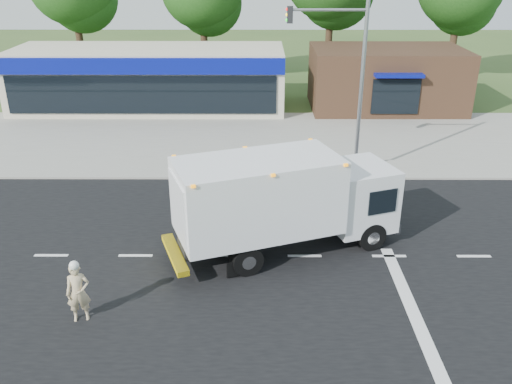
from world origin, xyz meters
TOP-DOWN VIEW (x-y plane):
  - ground at (0.00, 0.00)m, footprint 120.00×120.00m
  - road_asphalt at (0.00, 0.00)m, footprint 60.00×14.00m
  - sidewalk at (0.00, 8.20)m, footprint 60.00×2.40m
  - parking_apron at (0.00, 14.00)m, footprint 60.00×9.00m
  - lane_markings at (1.35, -1.35)m, footprint 55.20×7.00m
  - ems_box_truck at (-0.81, 0.43)m, footprint 8.53×5.17m
  - emergency_worker at (-6.82, -3.60)m, footprint 0.78×0.61m
  - retail_strip_mall at (-9.00, 19.93)m, footprint 18.00×6.20m
  - brown_storefront at (7.00, 19.98)m, footprint 10.00×6.70m
  - traffic_signal_pole at (2.35, 7.60)m, footprint 3.51×0.25m

SIDE VIEW (x-z plane):
  - ground at x=0.00m, z-range 0.00..0.00m
  - road_asphalt at x=0.00m, z-range -0.01..0.01m
  - parking_apron at x=0.00m, z-range 0.00..0.02m
  - lane_markings at x=1.35m, z-range 0.01..0.02m
  - sidewalk at x=0.00m, z-range 0.00..0.12m
  - emergency_worker at x=-6.82m, z-range -0.02..1.95m
  - brown_storefront at x=7.00m, z-range 0.00..4.00m
  - retail_strip_mall at x=-9.00m, z-range 0.01..4.01m
  - ems_box_truck at x=-0.81m, z-range 0.28..3.89m
  - traffic_signal_pole at x=2.35m, z-range 0.92..8.92m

